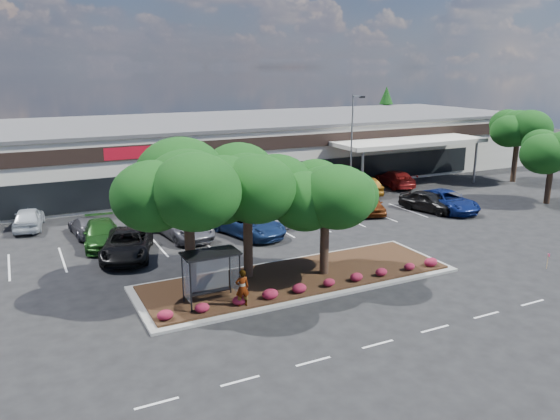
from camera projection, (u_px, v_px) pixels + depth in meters
name	position (u px, v px, depth m)	size (l,w,h in m)	color
ground	(369.00, 300.00, 27.99)	(160.00, 160.00, 0.00)	black
retail_store	(179.00, 151.00, 56.58)	(80.40, 25.20, 6.25)	beige
landscape_island	(298.00, 278.00, 30.56)	(18.00, 6.00, 0.26)	gray
lane_markings	(277.00, 243.00, 36.95)	(33.12, 20.06, 0.01)	silver
shrub_row	(317.00, 284.00, 28.64)	(17.00, 0.80, 0.50)	maroon
bus_shelter	(210.00, 262.00, 26.72)	(2.75, 1.55, 2.59)	black
island_tree_west	(189.00, 218.00, 27.37)	(7.20, 7.20, 7.89)	#0F350F
island_tree_mid	(248.00, 213.00, 29.56)	(6.60, 6.60, 7.32)	#0F350F
island_tree_east	(325.00, 218.00, 30.08)	(5.80, 5.80, 6.50)	#0F350F
tree_east_near	(551.00, 167.00, 47.03)	(5.60, 5.60, 6.51)	#0F350F
tree_east_far	(517.00, 145.00, 55.97)	(6.40, 6.40, 7.62)	#0F350F
conifer_north_east	(385.00, 117.00, 79.60)	(3.96, 3.96, 9.00)	#0F350F
person_waiting	(242.00, 288.00, 26.43)	(0.68, 0.45, 1.87)	#594C47
light_pole	(352.00, 153.00, 48.88)	(1.40, 0.82, 9.25)	gray
survey_stake	(548.00, 259.00, 32.17)	(0.08, 0.14, 0.92)	tan
car_0	(101.00, 234.00, 36.35)	(2.25, 5.54, 1.61)	#1A4816
car_1	(127.00, 244.00, 34.09)	(2.83, 6.13, 1.70)	black
car_2	(184.00, 226.00, 38.09)	(2.73, 5.91, 1.64)	slate
car_3	(249.00, 224.00, 38.53)	(2.81, 6.09, 1.69)	navy
car_4	(272.00, 213.00, 41.63)	(2.60, 5.64, 1.57)	silver
car_5	(352.00, 203.00, 44.46)	(1.97, 4.89, 1.67)	#731803
car_6	(370.00, 204.00, 44.53)	(1.81, 4.49, 1.53)	#6C2E0E
car_7	(447.00, 201.00, 45.17)	(2.79, 6.05, 1.68)	navy
car_8	(428.00, 201.00, 45.03)	(1.98, 4.91, 1.67)	black
car_9	(28.00, 218.00, 40.02)	(1.93, 4.80, 1.63)	silver
car_10	(87.00, 226.00, 38.57)	(1.90, 4.66, 1.35)	#56555C
car_11	(147.00, 217.00, 40.86)	(1.65, 4.10, 1.40)	slate
car_12	(262.00, 203.00, 44.56)	(2.73, 5.92, 1.64)	black
car_13	(278.00, 198.00, 46.78)	(1.43, 4.09, 1.35)	silver
car_15	(313.00, 187.00, 50.91)	(1.67, 4.14, 1.41)	#15481F
car_16	(364.00, 186.00, 50.95)	(1.69, 4.84, 1.59)	brown
car_17	(395.00, 179.00, 54.31)	(2.30, 5.66, 1.64)	maroon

